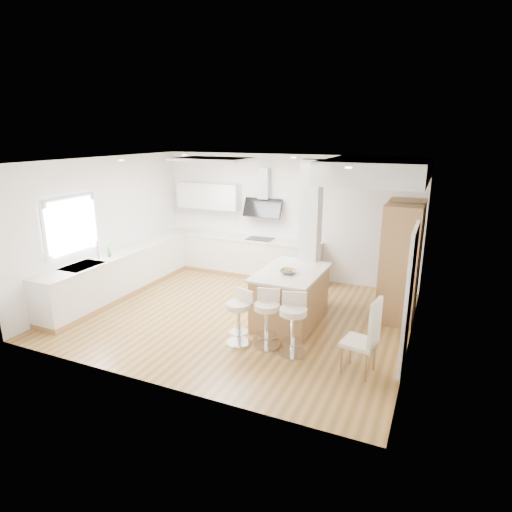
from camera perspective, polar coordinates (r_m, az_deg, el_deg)
The scene contains 18 objects.
ground at distance 8.02m, azimuth -2.42°, elevation -7.81°, with size 6.00×6.00×0.00m, color #AD7D40.
ceiling at distance 8.02m, azimuth -2.42°, elevation -7.81°, with size 6.00×5.00×0.02m, color white.
wall_back at distance 9.81m, azimuth 3.98°, elevation 5.21°, with size 6.00×0.04×2.80m, color white.
wall_left at distance 9.27m, azimuth -19.45°, elevation 3.67°, with size 0.04×5.00×2.80m, color white.
wall_right at distance 6.82m, azimuth 20.66°, elevation -0.71°, with size 0.04×5.00×2.80m, color white.
skylight at distance 8.25m, azimuth -5.82°, elevation 12.69°, with size 4.10×2.10×0.06m.
window_left at distance 8.56m, azimuth -23.49°, elevation 4.29°, with size 0.06×1.28×1.07m.
doorway_right at distance 6.38m, azimuth 19.69°, elevation -5.56°, with size 0.05×1.00×2.10m.
counter_left at distance 9.47m, azimuth -16.64°, elevation -1.74°, with size 0.63×4.50×1.35m.
counter_back at distance 10.06m, azimuth -1.54°, elevation 1.41°, with size 3.62×0.63×2.50m.
pillar at distance 8.05m, azimuth 7.21°, elevation 2.69°, with size 0.35×0.35×2.80m.
soffit at distance 8.07m, azimuth 15.75°, elevation 10.90°, with size 1.78×2.20×0.40m.
oven_column at distance 8.12m, azimuth 18.75°, elevation -0.51°, with size 0.63×1.21×2.10m.
peninsula at distance 7.58m, azimuth 4.63°, elevation -5.37°, with size 1.07×1.59×1.03m.
bar_stool_a at distance 6.81m, azimuth -2.26°, elevation -7.78°, with size 0.50×0.50×0.89m.
bar_stool_b at distance 6.70m, azimuth 1.47°, elevation -7.96°, with size 0.49×0.49×0.93m.
bar_stool_c at distance 6.50m, azimuth 4.98°, elevation -8.66°, with size 0.52×0.52×0.96m.
dining_chair at distance 6.10m, azimuth 14.58°, elevation -10.15°, with size 0.51×0.51×1.13m.
Camera 1 is at (3.27, -6.56, 3.26)m, focal length 30.00 mm.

